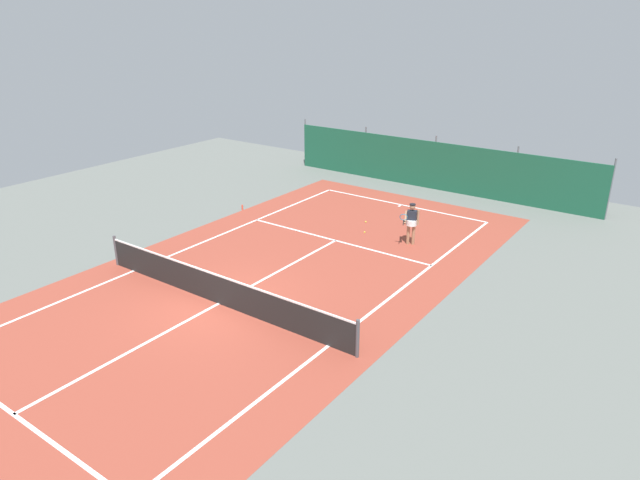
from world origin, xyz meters
TOP-DOWN VIEW (x-y plane):
  - ground_plane at (0.00, 0.00)m, footprint 36.00×36.00m
  - court_surface at (0.00, 0.00)m, footprint 11.02×26.60m
  - tennis_net at (0.00, 0.00)m, footprint 10.12×0.10m
  - back_fence at (-0.00, 15.68)m, footprint 16.30×0.98m
  - tennis_player at (2.56, 7.77)m, footprint 0.57×0.83m
  - tennis_ball_near_player at (-0.12, 8.89)m, footprint 0.07×0.07m
  - tennis_ball_midcourt at (0.49, 7.80)m, footprint 0.07×0.07m
  - water_bottle at (-5.55, 7.05)m, footprint 0.08×0.08m

SIDE VIEW (x-z plane):
  - ground_plane at x=0.00m, z-range 0.00..0.00m
  - court_surface at x=0.00m, z-range 0.00..0.01m
  - tennis_ball_near_player at x=-0.12m, z-range 0.00..0.07m
  - tennis_ball_midcourt at x=0.49m, z-range 0.00..0.07m
  - water_bottle at x=-5.55m, z-range 0.00..0.24m
  - tennis_net at x=0.00m, z-range -0.04..1.06m
  - back_fence at x=0.00m, z-range -0.68..2.02m
  - tennis_player at x=2.56m, z-range 0.14..1.78m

